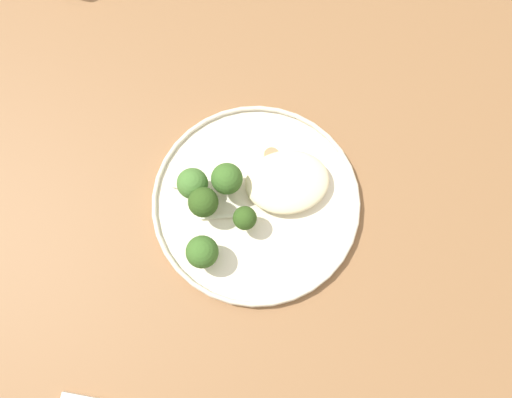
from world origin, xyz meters
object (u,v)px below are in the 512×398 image
at_px(broccoli_floret_near_rim, 245,219).
at_px(broccoli_floret_rear_charred, 193,184).
at_px(seared_scallop_left_edge, 293,201).
at_px(seared_scallop_center_golden, 315,190).
at_px(seared_scallop_right_edge, 266,182).
at_px(broccoli_floret_beside_noodles, 202,252).
at_px(dinner_plate, 256,201).
at_px(broccoli_floret_split_head, 228,179).
at_px(broccoli_floret_right_tilted, 203,203).
at_px(seared_scallop_tilted_round, 271,156).

bearing_deg(broccoli_floret_near_rim, broccoli_floret_rear_charred, 137.06).
distance_m(seared_scallop_left_edge, seared_scallop_center_golden, 0.03).
distance_m(seared_scallop_right_edge, broccoli_floret_beside_noodles, 0.13).
bearing_deg(dinner_plate, seared_scallop_left_edge, -13.20).
distance_m(seared_scallop_center_golden, broccoli_floret_split_head, 0.12).
distance_m(seared_scallop_left_edge, broccoli_floret_split_head, 0.10).
distance_m(dinner_plate, broccoli_floret_right_tilted, 0.08).
relative_size(dinner_plate, broccoli_floret_split_head, 4.91).
xyz_separation_m(broccoli_floret_rear_charred, broccoli_floret_near_rim, (0.06, -0.06, -0.00)).
bearing_deg(seared_scallop_right_edge, seared_scallop_left_edge, -46.24).
bearing_deg(seared_scallop_left_edge, seared_scallop_center_golden, 19.56).
bearing_deg(seared_scallop_right_edge, seared_scallop_tilted_round, 69.36).
height_order(seared_scallop_tilted_round, broccoli_floret_right_tilted, broccoli_floret_right_tilted).
bearing_deg(broccoli_floret_right_tilted, broccoli_floret_rear_charred, 110.95).
distance_m(seared_scallop_center_golden, broccoli_floret_beside_noodles, 0.18).
height_order(seared_scallop_tilted_round, broccoli_floret_rear_charred, broccoli_floret_rear_charred).
height_order(seared_scallop_right_edge, broccoli_floret_beside_noodles, broccoli_floret_beside_noodles).
relative_size(seared_scallop_tilted_round, seared_scallop_left_edge, 0.82).
relative_size(seared_scallop_right_edge, broccoli_floret_beside_noodles, 0.62).
relative_size(seared_scallop_tilted_round, broccoli_floret_near_rim, 0.46).
height_order(broccoli_floret_split_head, broccoli_floret_rear_charred, broccoli_floret_split_head).
bearing_deg(seared_scallop_right_edge, broccoli_floret_rear_charred, 176.80).
distance_m(broccoli_floret_split_head, broccoli_floret_near_rim, 0.06).
relative_size(seared_scallop_center_golden, broccoli_floret_rear_charred, 0.47).
relative_size(seared_scallop_tilted_round, broccoli_floret_split_head, 0.38).
height_order(seared_scallop_right_edge, broccoli_floret_right_tilted, broccoli_floret_right_tilted).
xyz_separation_m(seared_scallop_tilted_round, broccoli_floret_beside_noodles, (-0.11, -0.13, 0.02)).
xyz_separation_m(seared_scallop_center_golden, broccoli_floret_right_tilted, (-0.15, -0.00, 0.03)).
height_order(dinner_plate, broccoli_floret_right_tilted, broccoli_floret_right_tilted).
distance_m(seared_scallop_left_edge, broccoli_floret_beside_noodles, 0.14).
relative_size(seared_scallop_left_edge, broccoli_floret_split_head, 0.46).
bearing_deg(broccoli_floret_beside_noodles, broccoli_floret_near_rim, 30.72).
bearing_deg(seared_scallop_left_edge, seared_scallop_right_edge, 133.76).
bearing_deg(seared_scallop_right_edge, broccoli_floret_beside_noodles, -137.96).
height_order(broccoli_floret_right_tilted, broccoli_floret_near_rim, broccoli_floret_right_tilted).
relative_size(dinner_plate, seared_scallop_right_edge, 8.38).
height_order(dinner_plate, seared_scallop_left_edge, seared_scallop_left_edge).
height_order(seared_scallop_left_edge, broccoli_floret_split_head, broccoli_floret_split_head).
distance_m(seared_scallop_center_golden, broccoli_floret_rear_charred, 0.17).
relative_size(seared_scallop_tilted_round, broccoli_floret_right_tilted, 0.37).
distance_m(seared_scallop_right_edge, seared_scallop_center_golden, 0.07).
bearing_deg(broccoli_floret_right_tilted, broccoli_floret_near_rim, -28.74).
bearing_deg(broccoli_floret_near_rim, seared_scallop_left_edge, 14.87).
xyz_separation_m(seared_scallop_right_edge, broccoli_floret_split_head, (-0.05, 0.00, 0.03)).
distance_m(dinner_plate, seared_scallop_left_edge, 0.05).
bearing_deg(broccoli_floret_beside_noodles, broccoli_floret_rear_charred, 90.82).
bearing_deg(broccoli_floret_rear_charred, broccoli_floret_beside_noodles, -89.18).
xyz_separation_m(broccoli_floret_split_head, broccoli_floret_near_rim, (0.01, -0.06, -0.01)).
distance_m(seared_scallop_right_edge, broccoli_floret_split_head, 0.06).
xyz_separation_m(seared_scallop_left_edge, broccoli_floret_rear_charred, (-0.13, 0.04, 0.02)).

